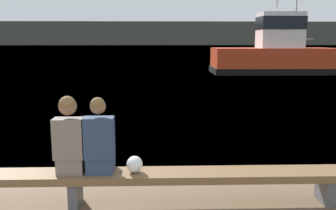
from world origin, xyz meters
The scene contains 8 objects.
water_surface centered at (0.00, 124.64, 0.00)m, with size 240.00×240.00×0.00m, color #386084.
far_shoreline centered at (0.00, 160.77, 4.80)m, with size 600.00×12.00×9.61m, color #4C4C42.
bench_main centered at (0.29, 3.55, 0.36)m, with size 7.13×0.45×0.44m.
person_left centered at (0.25, 3.56, 0.89)m, with size 0.38×0.42×1.00m.
person_right centered at (0.62, 3.56, 0.86)m, with size 0.38×0.41×0.98m.
shopping_bag centered at (1.06, 3.54, 0.55)m, with size 0.20×0.23×0.21m.
tugboat_red centered at (8.89, 22.84, 1.20)m, with size 7.78×3.38×5.98m.
moored_sailboat centered at (14.75, 34.24, 0.66)m, with size 8.59×3.67×8.58m.
Camera 1 is at (1.35, -1.04, 2.11)m, focal length 40.00 mm.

